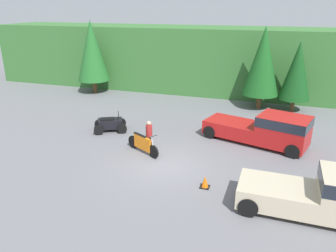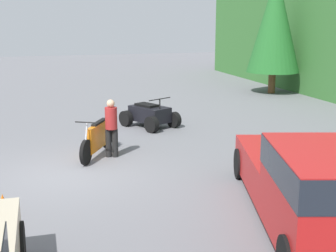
% 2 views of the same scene
% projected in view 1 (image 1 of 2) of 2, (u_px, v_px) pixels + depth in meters
% --- Properties ---
extents(ground_plane, '(80.00, 80.00, 0.00)m').
position_uv_depth(ground_plane, '(163.00, 164.00, 16.38)').
color(ground_plane, slate).
extents(hillside_backdrop, '(44.00, 6.00, 5.67)m').
position_uv_depth(hillside_backdrop, '(221.00, 60.00, 29.65)').
color(hillside_backdrop, '#387033').
rests_on(hillside_backdrop, ground_plane).
extents(tree_left, '(2.80, 2.80, 6.36)m').
position_uv_depth(tree_left, '(92.00, 51.00, 28.62)').
color(tree_left, brown).
rests_on(tree_left, ground_plane).
extents(tree_mid_left, '(2.70, 2.70, 6.14)m').
position_uv_depth(tree_mid_left, '(263.00, 61.00, 24.11)').
color(tree_mid_left, brown).
rests_on(tree_mid_left, ground_plane).
extents(tree_mid_right, '(2.27, 2.27, 5.15)m').
position_uv_depth(tree_mid_right, '(297.00, 71.00, 23.67)').
color(tree_mid_right, brown).
rests_on(tree_mid_right, ground_plane).
extents(pickup_truck_red, '(6.14, 3.55, 1.86)m').
position_uv_depth(pickup_truck_red, '(267.00, 129.00, 18.39)').
color(pickup_truck_red, red).
rests_on(pickup_truck_red, ground_plane).
extents(pickup_truck_second, '(5.29, 2.16, 1.86)m').
position_uv_depth(pickup_truck_second, '(328.00, 194.00, 12.03)').
color(pickup_truck_second, beige).
rests_on(pickup_truck_second, ground_plane).
extents(dirt_bike, '(2.21, 1.31, 1.21)m').
position_uv_depth(dirt_bike, '(143.00, 144.00, 17.51)').
color(dirt_bike, black).
rests_on(dirt_bike, ground_plane).
extents(quad_atv, '(2.41, 2.13, 1.14)m').
position_uv_depth(quad_atv, '(110.00, 124.00, 20.63)').
color(quad_atv, black).
rests_on(quad_atv, ground_plane).
extents(rider_person, '(0.45, 0.45, 1.70)m').
position_uv_depth(rider_person, '(149.00, 135.00, 17.65)').
color(rider_person, black).
rests_on(rider_person, ground_plane).
extents(traffic_cone, '(0.42, 0.42, 0.55)m').
position_uv_depth(traffic_cone, '(205.00, 182.00, 14.25)').
color(traffic_cone, black).
rests_on(traffic_cone, ground_plane).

